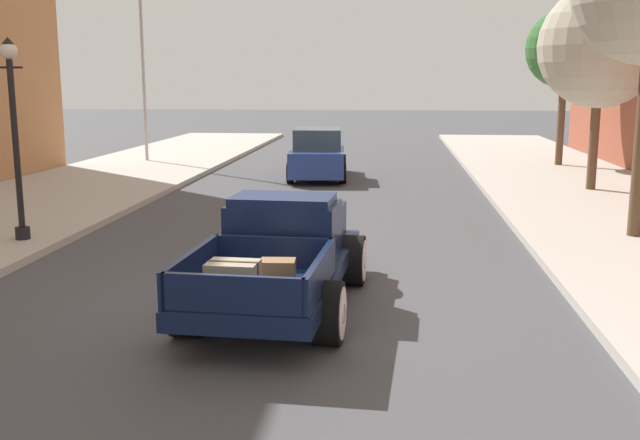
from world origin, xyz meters
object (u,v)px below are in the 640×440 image
(car_background_blue, at_px, (318,155))
(flagpole, at_px, (146,10))
(hotrod_truck_navy, at_px, (283,252))
(street_tree_second, at_px, (600,47))
(street_lamp_near, at_px, (14,124))
(street_tree_third, at_px, (565,49))

(car_background_blue, xyz_separation_m, flagpole, (-6.80, 3.47, 5.00))
(hotrod_truck_navy, distance_m, street_tree_second, 13.67)
(hotrod_truck_navy, bearing_deg, flagpole, 114.01)
(street_lamp_near, height_order, flagpole, flagpole)
(street_lamp_near, relative_size, street_tree_second, 0.68)
(flagpole, distance_m, street_tree_second, 16.22)
(car_background_blue, xyz_separation_m, street_tree_second, (8.11, -2.70, 3.34))
(car_background_blue, relative_size, street_tree_second, 0.78)
(street_lamp_near, xyz_separation_m, flagpole, (-2.10, 14.18, 3.39))
(street_lamp_near, xyz_separation_m, street_tree_third, (13.23, 14.18, 1.90))
(street_lamp_near, relative_size, street_tree_third, 0.69)
(car_background_blue, height_order, street_lamp_near, street_lamp_near)
(car_background_blue, xyz_separation_m, street_lamp_near, (-4.70, -10.71, 1.62))
(hotrod_truck_navy, distance_m, flagpole, 19.60)
(flagpole, bearing_deg, street_tree_third, 0.01)
(hotrod_truck_navy, relative_size, street_tree_second, 0.88)
(street_lamp_near, relative_size, flagpole, 0.42)
(street_tree_second, bearing_deg, flagpole, 157.50)
(flagpole, height_order, street_tree_third, flagpole)
(street_tree_second, bearing_deg, street_lamp_near, -147.98)
(car_background_blue, relative_size, flagpole, 0.48)
(street_tree_third, bearing_deg, car_background_blue, -157.82)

